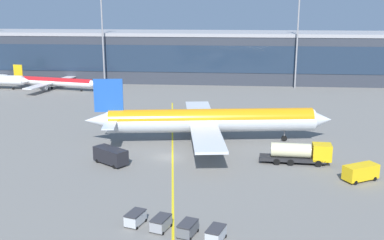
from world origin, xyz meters
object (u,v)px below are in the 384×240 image
object	(u,v)px
main_airliner	(210,120)
crew_van	(361,172)
lavatory_truck	(111,155)
baggage_cart_2	(188,228)
commuter_jet_far	(53,82)
baggage_cart_3	(216,234)
fuel_tanker	(300,153)
baggage_cart_1	(161,223)
baggage_cart_0	(135,218)

from	to	relation	value
main_airliner	crew_van	bearing A→B (deg)	-37.01
lavatory_truck	baggage_cart_2	distance (m)	25.75
crew_van	commuter_jet_far	distance (m)	94.04
baggage_cart_2	baggage_cart_3	world-z (taller)	same
fuel_tanker	lavatory_truck	world-z (taller)	fuel_tanker
crew_van	baggage_cart_1	distance (m)	30.80
main_airliner	baggage_cart_0	xyz separation A→B (m)	(-6.65, -32.66, -3.23)
main_airliner	commuter_jet_far	xyz separation A→B (m)	(-46.72, 47.49, -1.67)
main_airliner	baggage_cart_1	distance (m)	33.99
main_airliner	baggage_cart_2	xyz separation A→B (m)	(-0.56, -34.63, -3.23)
fuel_tanker	baggage_cart_3	bearing A→B (deg)	-115.24
baggage_cart_0	commuter_jet_far	world-z (taller)	commuter_jet_far
baggage_cart_2	main_airliner	bearing A→B (deg)	89.08
baggage_cart_2	baggage_cart_3	distance (m)	3.20
fuel_tanker	baggage_cart_0	xyz separation A→B (m)	(-21.14, -22.51, -0.96)
lavatory_truck	baggage_cart_3	distance (m)	28.29
lavatory_truck	baggage_cart_2	bearing A→B (deg)	-57.30
baggage_cart_1	baggage_cart_2	world-z (taller)	same
baggage_cart_3	crew_van	bearing A→B (deg)	44.10
baggage_cart_0	baggage_cart_2	xyz separation A→B (m)	(6.09, -1.96, 0.00)
fuel_tanker	baggage_cart_2	bearing A→B (deg)	-121.59
baggage_cart_1	baggage_cart_2	distance (m)	3.20
crew_van	commuter_jet_far	xyz separation A→B (m)	(-68.79, 64.12, 1.02)
fuel_tanker	commuter_jet_far	xyz separation A→B (m)	(-61.21, 57.64, 0.59)
fuel_tanker	baggage_cart_2	world-z (taller)	fuel_tanker
baggage_cart_1	crew_van	bearing A→B (deg)	33.53
baggage_cart_3	commuter_jet_far	bearing A→B (deg)	120.63
baggage_cart_1	main_airliner	bearing A→B (deg)	83.89
crew_van	baggage_cart_2	bearing A→B (deg)	-141.51
main_airliner	baggage_cart_1	xyz separation A→B (m)	(-3.60, -33.65, -3.23)
baggage_cart_0	baggage_cart_1	world-z (taller)	same
commuter_jet_far	baggage_cart_3	bearing A→B (deg)	-59.37
baggage_cart_1	baggage_cart_2	xyz separation A→B (m)	(3.05, -0.98, 0.00)
baggage_cart_1	fuel_tanker	bearing A→B (deg)	52.40
baggage_cart_1	commuter_jet_far	size ratio (longest dim) A/B	0.11
main_airliner	fuel_tanker	world-z (taller)	main_airliner
lavatory_truck	commuter_jet_far	distance (m)	68.53
baggage_cart_2	baggage_cart_3	size ratio (longest dim) A/B	1.00
main_airliner	commuter_jet_far	world-z (taller)	main_airliner
baggage_cart_1	baggage_cart_3	world-z (taller)	same
main_airliner	baggage_cart_2	world-z (taller)	main_airliner
crew_van	commuter_jet_far	world-z (taller)	commuter_jet_far
fuel_tanker	baggage_cart_1	xyz separation A→B (m)	(-18.09, -23.49, -0.96)
baggage_cart_3	fuel_tanker	bearing A→B (deg)	64.76
lavatory_truck	baggage_cart_3	bearing A→B (deg)	-53.18
crew_van	baggage_cart_0	xyz separation A→B (m)	(-28.72, -16.03, -0.53)
baggage_cart_0	baggage_cart_2	bearing A→B (deg)	-17.87
baggage_cart_0	baggage_cart_1	xyz separation A→B (m)	(3.05, -0.98, 0.00)
main_airliner	baggage_cart_1	size ratio (longest dim) A/B	14.61
fuel_tanker	baggage_cart_0	bearing A→B (deg)	-133.20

